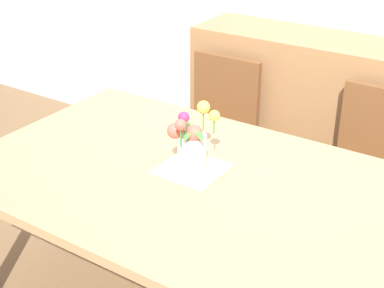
{
  "coord_description": "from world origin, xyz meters",
  "views": [
    {
      "loc": [
        1.05,
        -1.62,
        1.88
      ],
      "look_at": [
        -0.04,
        0.05,
        0.87
      ],
      "focal_mm": 52.69,
      "sensor_mm": 36.0,
      "label": 1
    }
  ],
  "objects_px": {
    "chair_right": "(370,166)",
    "flower_vase": "(191,143)",
    "dresser": "(308,118)",
    "dining_table": "(194,194)",
    "chair_left": "(216,125)"
  },
  "relations": [
    {
      "from": "chair_right",
      "to": "flower_vase",
      "type": "xyz_separation_m",
      "value": [
        -0.49,
        -0.87,
        0.36
      ]
    },
    {
      "from": "chair_right",
      "to": "flower_vase",
      "type": "distance_m",
      "value": 1.06
    },
    {
      "from": "chair_right",
      "to": "dresser",
      "type": "distance_m",
      "value": 0.65
    },
    {
      "from": "dresser",
      "to": "chair_right",
      "type": "bearing_deg",
      "value": -39.25
    },
    {
      "from": "dining_table",
      "to": "chair_left",
      "type": "xyz_separation_m",
      "value": [
        -0.45,
        0.92,
        -0.16
      ]
    },
    {
      "from": "flower_vase",
      "to": "dining_table",
      "type": "bearing_deg",
      "value": -47.3
    },
    {
      "from": "chair_left",
      "to": "dining_table",
      "type": "bearing_deg",
      "value": 116.14
    },
    {
      "from": "dining_table",
      "to": "flower_vase",
      "type": "height_order",
      "value": "flower_vase"
    },
    {
      "from": "dining_table",
      "to": "chair_left",
      "type": "bearing_deg",
      "value": 116.14
    },
    {
      "from": "chair_right",
      "to": "chair_left",
      "type": "bearing_deg",
      "value": 0.0
    },
    {
      "from": "chair_left",
      "to": "chair_right",
      "type": "bearing_deg",
      "value": -180.0
    },
    {
      "from": "dresser",
      "to": "flower_vase",
      "type": "relative_size",
      "value": 5.21
    },
    {
      "from": "chair_left",
      "to": "flower_vase",
      "type": "height_order",
      "value": "flower_vase"
    },
    {
      "from": "dresser",
      "to": "chair_left",
      "type": "bearing_deg",
      "value": -133.72
    },
    {
      "from": "chair_right",
      "to": "dresser",
      "type": "xyz_separation_m",
      "value": [
        -0.51,
        0.41,
        -0.02
      ]
    }
  ]
}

